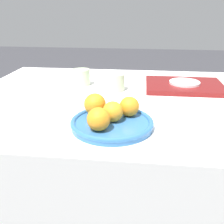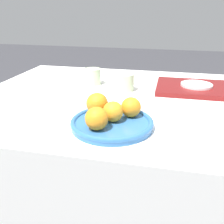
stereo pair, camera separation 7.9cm
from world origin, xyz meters
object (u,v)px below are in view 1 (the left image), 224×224
Objects in this scene: serving_tray at (184,86)px; cup_1 at (82,77)px; orange_2 at (95,104)px; side_plate at (185,82)px; orange_3 at (99,119)px; orange_1 at (129,106)px; orange_0 at (113,112)px; fruit_platter at (112,123)px; cup_0 at (115,82)px.

cup_1 is at bearing -178.98° from serving_tray.
orange_2 reaches higher than side_plate.
orange_3 is at bearing -74.93° from orange_2.
orange_1 reaches higher than side_plate.
orange_0 is 0.18× the size of serving_tray.
fruit_platter is at bearing -103.95° from orange_0.
orange_3 is 0.49× the size of side_plate.
orange_0 is 0.07m from orange_1.
fruit_platter is 0.74× the size of serving_tray.
orange_3 reaches higher than side_plate.
orange_1 is at bearing -57.78° from cup_1.
orange_3 is 0.77× the size of cup_0.
cup_0 reaches higher than fruit_platter.
orange_3 is 0.20× the size of serving_tray.
side_plate is at bearing 13.17° from cup_0.
orange_2 is (-0.06, 0.05, 0.00)m from orange_0.
orange_1 is 0.33m from cup_0.
orange_1 is 0.74× the size of cup_0.
orange_3 reaches higher than orange_1.
side_plate is (0.23, 0.39, -0.02)m from orange_1.
orange_1 reaches higher than fruit_platter.
orange_0 is 0.07m from orange_3.
orange_0 and orange_1 have the same top height.
orange_0 is 0.94× the size of orange_3.
cup_1 reaches higher than cup_0.
cup_0 is 1.11× the size of cup_1.
side_plate is 0.47m from cup_1.
fruit_platter is 4.00× the size of orange_1.
orange_2 is at bearing -178.38° from orange_1.
serving_tray is at bearing 1.02° from cup_1.
orange_2 reaches higher than orange_3.
side_plate is (0.34, 0.40, -0.03)m from orange_2.
fruit_platter is 0.53m from side_plate.
cup_1 is (-0.47, -0.01, 0.01)m from side_plate.
orange_1 is (0.05, 0.05, 0.00)m from orange_0.
orange_1 is 0.19× the size of serving_tray.
fruit_platter is 4.02× the size of orange_0.
orange_3 is at bearing -116.57° from orange_0.
orange_2 is 0.12m from orange_3.
orange_2 reaches higher than fruit_platter.
orange_1 is (0.05, 0.06, 0.04)m from fruit_platter.
side_plate is at bearing 49.49° from orange_2.
serving_tray is at bearing 13.17° from cup_0.
cup_1 reaches higher than side_plate.
orange_1 is at bearing -120.16° from serving_tray.
orange_0 reaches higher than cup_0.
orange_3 is (-0.08, -0.11, 0.00)m from orange_1.
orange_0 is (0.00, 0.01, 0.04)m from fruit_platter.
orange_0 is 0.73× the size of cup_0.
orange_0 is at bearing 76.05° from fruit_platter.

